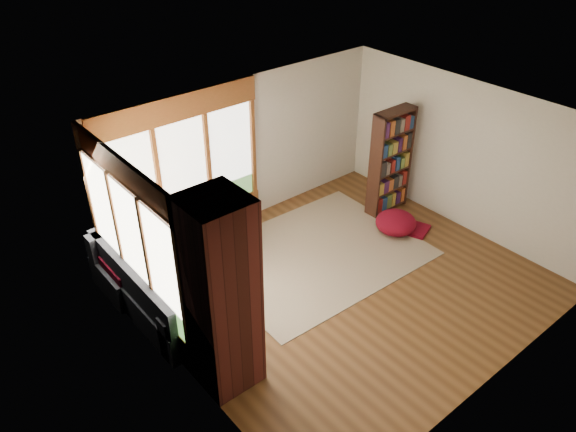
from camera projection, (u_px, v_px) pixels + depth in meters
floor at (344, 284)px, 8.60m from camera, size 5.50×5.50×0.00m
ceiling at (355, 127)px, 7.20m from camera, size 5.50×5.50×0.00m
wall_back at (245, 152)px, 9.53m from camera, size 5.50×0.04×2.60m
wall_front at (507, 304)px, 6.28m from camera, size 5.50×0.04×2.60m
wall_left at (179, 294)px, 6.43m from camera, size 0.04×5.00×2.60m
wall_right at (466, 156)px, 9.38m from camera, size 0.04×5.00×2.60m
windows_back at (184, 171)px, 8.83m from camera, size 2.82×0.10×1.90m
windows_left at (132, 242)px, 7.19m from camera, size 0.10×2.62×1.90m
roller_blind at (102, 190)px, 7.53m from camera, size 0.03×0.72×0.90m
brick_chimney at (221, 296)px, 6.39m from camera, size 0.70×0.70×2.60m
sectional_sofa at (174, 266)px, 8.49m from camera, size 2.20×2.20×0.80m
area_rug at (316, 254)px, 9.24m from camera, size 3.47×2.69×0.01m
bookshelf at (390, 162)px, 9.93m from camera, size 0.83×0.28×1.94m
pouf at (396, 222)px, 9.70m from camera, size 0.91×0.91×0.38m
dog_tan at (185, 236)px, 8.25m from camera, size 1.18×1.08×0.58m
dog_brindle at (203, 261)px, 7.86m from camera, size 0.62×0.85×0.42m
throw_pillows at (168, 235)px, 8.35m from camera, size 1.98×1.68×0.45m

